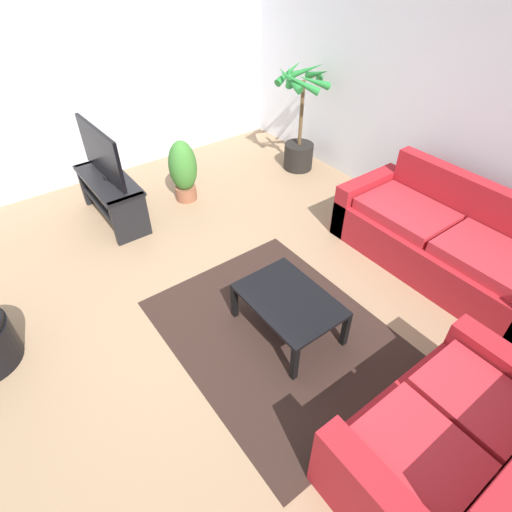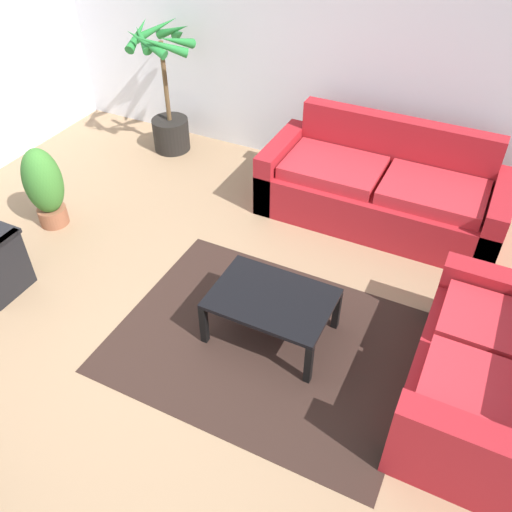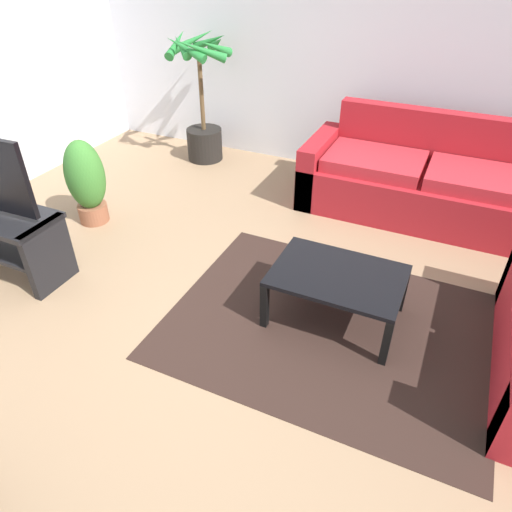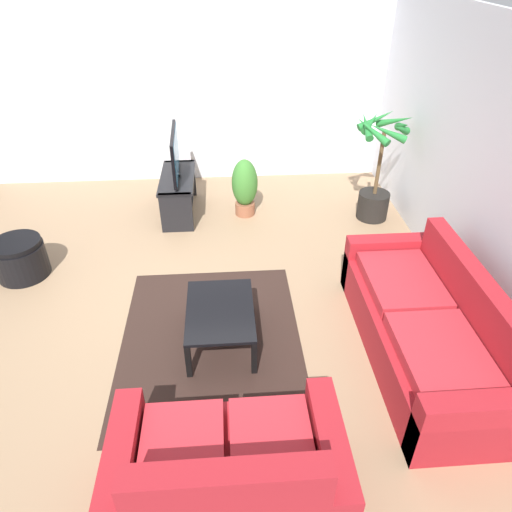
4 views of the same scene
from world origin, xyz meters
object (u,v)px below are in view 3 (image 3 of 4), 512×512
at_px(coffee_table, 337,280).
at_px(potted_palm, 202,110).
at_px(potted_plant_small, 86,180).
at_px(couch_main, 423,184).

relative_size(coffee_table, potted_palm, 0.61).
xyz_separation_m(coffee_table, potted_plant_small, (-2.47, 0.36, 0.08)).
bearing_deg(potted_plant_small, coffee_table, -8.23).
xyz_separation_m(coffee_table, potted_palm, (-2.25, 2.08, 0.25)).
bearing_deg(potted_plant_small, potted_palm, 82.58).
distance_m(couch_main, coffee_table, 1.85).
bearing_deg(potted_palm, potted_plant_small, -97.42).
bearing_deg(coffee_table, couch_main, 80.70).
distance_m(couch_main, potted_plant_small, 3.13).
bearing_deg(couch_main, coffee_table, -99.30).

